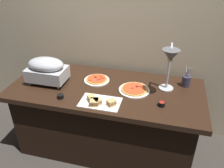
# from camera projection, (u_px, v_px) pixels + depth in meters

# --- Properties ---
(ground_plane) EXTENTS (8.00, 8.00, 0.00)m
(ground_plane) POSITION_uv_depth(u_px,v_px,m) (107.00, 144.00, 2.68)
(ground_plane) COLOR #38332D
(back_wall) EXTENTS (4.40, 0.04, 2.40)m
(back_wall) POSITION_uv_depth(u_px,v_px,m) (118.00, 29.00, 2.50)
(back_wall) COLOR #C6B593
(back_wall) RESTS_ON ground_plane
(buffet_table) EXTENTS (1.90, 0.84, 0.76)m
(buffet_table) POSITION_uv_depth(u_px,v_px,m) (106.00, 118.00, 2.49)
(buffet_table) COLOR black
(buffet_table) RESTS_ON ground_plane
(chafing_dish) EXTENTS (0.39, 0.25, 0.27)m
(chafing_dish) POSITION_uv_depth(u_px,v_px,m) (47.00, 69.00, 2.31)
(chafing_dish) COLOR #B7BABF
(chafing_dish) RESTS_ON buffet_table
(heat_lamp) EXTENTS (0.15, 0.29, 0.47)m
(heat_lamp) POSITION_uv_depth(u_px,v_px,m) (170.00, 59.00, 2.00)
(heat_lamp) COLOR #B7BABF
(heat_lamp) RESTS_ON buffet_table
(pizza_plate_front) EXTENTS (0.30, 0.30, 0.03)m
(pizza_plate_front) POSITION_uv_depth(u_px,v_px,m) (134.00, 89.00, 2.24)
(pizza_plate_front) COLOR white
(pizza_plate_front) RESTS_ON buffet_table
(pizza_plate_center) EXTENTS (0.26, 0.26, 0.03)m
(pizza_plate_center) POSITION_uv_depth(u_px,v_px,m) (97.00, 80.00, 2.41)
(pizza_plate_center) COLOR white
(pizza_plate_center) RESTS_ON buffet_table
(sandwich_platter) EXTENTS (0.36, 0.23, 0.06)m
(sandwich_platter) POSITION_uv_depth(u_px,v_px,m) (99.00, 102.00, 2.05)
(sandwich_platter) COLOR white
(sandwich_platter) RESTS_ON buffet_table
(sauce_cup_near) EXTENTS (0.06, 0.06, 0.04)m
(sauce_cup_near) POSITION_uv_depth(u_px,v_px,m) (162.00, 104.00, 2.02)
(sauce_cup_near) COLOR black
(sauce_cup_near) RESTS_ON buffet_table
(sauce_cup_far) EXTENTS (0.06, 0.06, 0.04)m
(sauce_cup_far) POSITION_uv_depth(u_px,v_px,m) (60.00, 96.00, 2.13)
(sauce_cup_far) COLOR black
(sauce_cup_far) RESTS_ON buffet_table
(utensil_holder) EXTENTS (0.08, 0.08, 0.22)m
(utensil_holder) POSITION_uv_depth(u_px,v_px,m) (186.00, 81.00, 2.30)
(utensil_holder) COLOR #383347
(utensil_holder) RESTS_ON buffet_table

